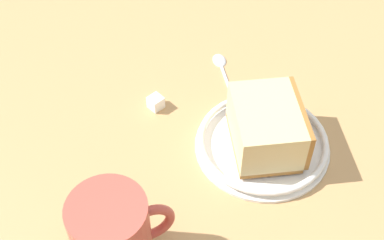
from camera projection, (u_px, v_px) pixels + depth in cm
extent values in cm
cube|color=tan|center=(200.00, 144.00, 69.88)|extent=(114.47, 114.47, 2.04)
cylinder|color=white|center=(262.00, 145.00, 67.92)|extent=(17.38, 17.38, 0.85)
torus|color=white|center=(263.00, 141.00, 67.29)|extent=(16.84, 16.84, 0.86)
cube|color=#9E662D|center=(263.00, 141.00, 67.38)|extent=(12.22, 13.18, 0.60)
cube|color=#DBC184|center=(265.00, 125.00, 65.07)|extent=(12.22, 13.18, 5.63)
cube|color=#9E662D|center=(298.00, 122.00, 65.41)|extent=(6.05, 9.44, 5.63)
cylinder|color=#BF4C3F|center=(112.00, 236.00, 53.72)|extent=(8.14, 8.14, 10.39)
cylinder|color=black|center=(108.00, 220.00, 51.41)|extent=(7.16, 7.16, 0.40)
torus|color=#BF4C3F|center=(150.00, 223.00, 54.71)|extent=(5.68, 2.61, 5.61)
ellipsoid|color=silver|center=(220.00, 59.00, 79.24)|extent=(3.12, 3.58, 0.80)
cylinder|color=silver|center=(229.00, 84.00, 75.72)|extent=(4.02, 7.43, 0.50)
cube|color=white|center=(156.00, 102.00, 72.36)|extent=(2.00, 2.00, 1.84)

